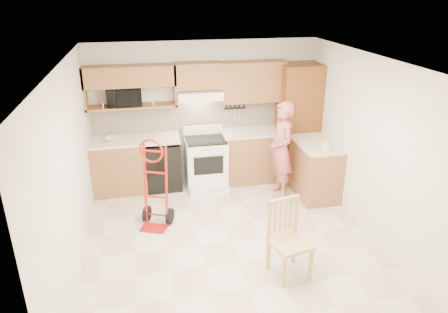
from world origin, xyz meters
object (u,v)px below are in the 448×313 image
object	(u,v)px
microwave	(124,96)
range	(206,160)
person	(281,150)
hand_truck	(154,188)
dining_chair	(290,241)

from	to	relation	value
microwave	range	world-z (taller)	microwave
microwave	person	distance (m)	2.74
person	range	bearing A→B (deg)	-117.70
range	person	distance (m)	1.33
hand_truck	dining_chair	distance (m)	2.15
person	hand_truck	world-z (taller)	person
microwave	person	size ratio (longest dim) A/B	0.34
microwave	range	xyz separation A→B (m)	(1.31, -0.29, -1.13)
microwave	hand_truck	world-z (taller)	microwave
microwave	range	size ratio (longest dim) A/B	0.54
dining_chair	range	bearing A→B (deg)	90.87
person	dining_chair	bearing A→B (deg)	-17.18
range	hand_truck	distance (m)	1.50
hand_truck	range	bearing A→B (deg)	73.68
range	dining_chair	size ratio (longest dim) A/B	1.07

